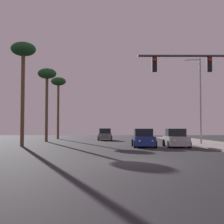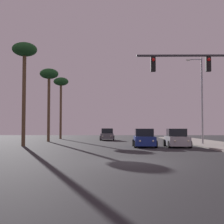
{
  "view_description": "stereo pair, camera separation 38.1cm",
  "coord_description": "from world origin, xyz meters",
  "px_view_note": "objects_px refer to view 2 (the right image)",
  "views": [
    {
      "loc": [
        -1.17,
        -15.98,
        1.74
      ],
      "look_at": [
        -1.04,
        8.62,
        3.0
      ],
      "focal_mm": 50.0,
      "sensor_mm": 36.0,
      "label": 1
    },
    {
      "loc": [
        -0.79,
        -15.98,
        1.74
      ],
      "look_at": [
        -1.04,
        8.62,
        3.0
      ],
      "focal_mm": 50.0,
      "sensor_mm": 36.0,
      "label": 2
    }
  ],
  "objects_px": {
    "car_blue": "(144,139)",
    "palm_tree_near": "(25,56)",
    "car_grey": "(107,135)",
    "traffic_light_mast": "(216,80)",
    "palm_tree_far": "(61,85)",
    "palm_tree_mid": "(49,78)",
    "street_lamp": "(201,96)",
    "car_silver": "(177,139)"
  },
  "relations": [
    {
      "from": "car_silver",
      "to": "palm_tree_near",
      "type": "xyz_separation_m",
      "value": [
        -14.47,
        1.42,
        8.0
      ]
    },
    {
      "from": "car_grey",
      "to": "car_blue",
      "type": "height_order",
      "value": "same"
    },
    {
      "from": "palm_tree_mid",
      "to": "palm_tree_far",
      "type": "distance_m",
      "value": 10.01
    },
    {
      "from": "car_grey",
      "to": "palm_tree_near",
      "type": "xyz_separation_m",
      "value": [
        -7.72,
        -14.83,
        8.0
      ]
    },
    {
      "from": "traffic_light_mast",
      "to": "car_silver",
      "type": "bearing_deg",
      "value": 93.46
    },
    {
      "from": "palm_tree_mid",
      "to": "traffic_light_mast",
      "type": "bearing_deg",
      "value": -54.72
    },
    {
      "from": "car_grey",
      "to": "car_blue",
      "type": "relative_size",
      "value": 1.0
    },
    {
      "from": "car_silver",
      "to": "palm_tree_far",
      "type": "height_order",
      "value": "palm_tree_far"
    },
    {
      "from": "car_grey",
      "to": "car_silver",
      "type": "height_order",
      "value": "same"
    },
    {
      "from": "car_silver",
      "to": "palm_tree_mid",
      "type": "bearing_deg",
      "value": -36.62
    },
    {
      "from": "car_blue",
      "to": "palm_tree_near",
      "type": "relative_size",
      "value": 0.43
    },
    {
      "from": "palm_tree_near",
      "to": "car_silver",
      "type": "bearing_deg",
      "value": -5.61
    },
    {
      "from": "street_lamp",
      "to": "car_blue",
      "type": "bearing_deg",
      "value": -148.28
    },
    {
      "from": "traffic_light_mast",
      "to": "palm_tree_mid",
      "type": "bearing_deg",
      "value": 125.28
    },
    {
      "from": "car_blue",
      "to": "palm_tree_far",
      "type": "relative_size",
      "value": 0.44
    },
    {
      "from": "palm_tree_near",
      "to": "car_grey",
      "type": "bearing_deg",
      "value": 62.5
    },
    {
      "from": "car_grey",
      "to": "car_silver",
      "type": "distance_m",
      "value": 17.6
    },
    {
      "from": "car_grey",
      "to": "palm_tree_near",
      "type": "height_order",
      "value": "palm_tree_near"
    },
    {
      "from": "street_lamp",
      "to": "car_silver",
      "type": "bearing_deg",
      "value": -129.59
    },
    {
      "from": "traffic_light_mast",
      "to": "palm_tree_near",
      "type": "relative_size",
      "value": 0.69
    },
    {
      "from": "car_grey",
      "to": "traffic_light_mast",
      "type": "height_order",
      "value": "traffic_light_mast"
    },
    {
      "from": "car_silver",
      "to": "palm_tree_near",
      "type": "height_order",
      "value": "palm_tree_near"
    },
    {
      "from": "car_silver",
      "to": "street_lamp",
      "type": "relative_size",
      "value": 0.48
    },
    {
      "from": "traffic_light_mast",
      "to": "street_lamp",
      "type": "relative_size",
      "value": 0.77
    },
    {
      "from": "palm_tree_far",
      "to": "palm_tree_mid",
      "type": "bearing_deg",
      "value": -88.87
    },
    {
      "from": "car_silver",
      "to": "palm_tree_far",
      "type": "bearing_deg",
      "value": -53.9
    },
    {
      "from": "car_blue",
      "to": "street_lamp",
      "type": "relative_size",
      "value": 0.48
    },
    {
      "from": "car_grey",
      "to": "palm_tree_far",
      "type": "height_order",
      "value": "palm_tree_far"
    },
    {
      "from": "car_grey",
      "to": "street_lamp",
      "type": "distance_m",
      "value": 16.42
    },
    {
      "from": "street_lamp",
      "to": "palm_tree_near",
      "type": "distance_m",
      "value": 18.4
    },
    {
      "from": "car_grey",
      "to": "car_silver",
      "type": "xyz_separation_m",
      "value": [
        6.75,
        -16.25,
        0.0
      ]
    },
    {
      "from": "car_blue",
      "to": "traffic_light_mast",
      "type": "relative_size",
      "value": 0.63
    },
    {
      "from": "palm_tree_near",
      "to": "palm_tree_far",
      "type": "bearing_deg",
      "value": 89.76
    },
    {
      "from": "car_blue",
      "to": "car_grey",
      "type": "bearing_deg",
      "value": -75.5
    },
    {
      "from": "car_silver",
      "to": "street_lamp",
      "type": "height_order",
      "value": "street_lamp"
    },
    {
      "from": "car_blue",
      "to": "street_lamp",
      "type": "bearing_deg",
      "value": -147.07
    },
    {
      "from": "car_silver",
      "to": "traffic_light_mast",
      "type": "distance_m",
      "value": 10.25
    },
    {
      "from": "car_grey",
      "to": "palm_tree_far",
      "type": "relative_size",
      "value": 0.43
    },
    {
      "from": "palm_tree_near",
      "to": "palm_tree_mid",
      "type": "distance_m",
      "value": 10.02
    },
    {
      "from": "traffic_light_mast",
      "to": "palm_tree_mid",
      "type": "height_order",
      "value": "palm_tree_mid"
    },
    {
      "from": "car_blue",
      "to": "palm_tree_mid",
      "type": "xyz_separation_m",
      "value": [
        -11.24,
        11.25,
        7.44
      ]
    },
    {
      "from": "car_silver",
      "to": "palm_tree_far",
      "type": "relative_size",
      "value": 0.44
    }
  ]
}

